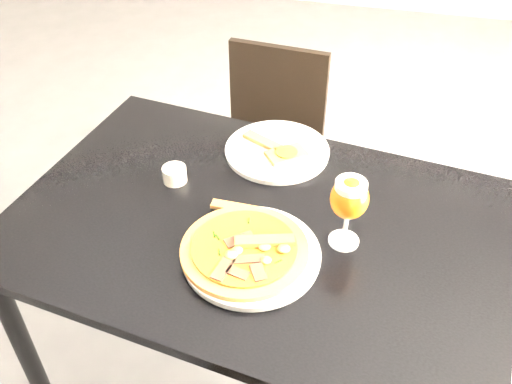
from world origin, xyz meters
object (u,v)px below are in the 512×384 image
(dining_table, at_px, (257,247))
(beer_glass, at_px, (349,199))
(pizza, at_px, (245,249))
(chair_far, at_px, (267,152))

(dining_table, bearing_deg, beer_glass, 2.65)
(pizza, distance_m, beer_glass, 0.26)
(chair_far, distance_m, pizza, 0.88)
(dining_table, bearing_deg, pizza, -80.94)
(dining_table, relative_size, chair_far, 1.58)
(pizza, xyz_separation_m, beer_glass, (0.21, 0.10, 0.10))
(chair_far, relative_size, pizza, 2.83)
(dining_table, relative_size, beer_glass, 7.13)
(chair_far, xyz_separation_m, beer_glass, (0.34, -0.70, 0.43))
(dining_table, relative_size, pizza, 4.47)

